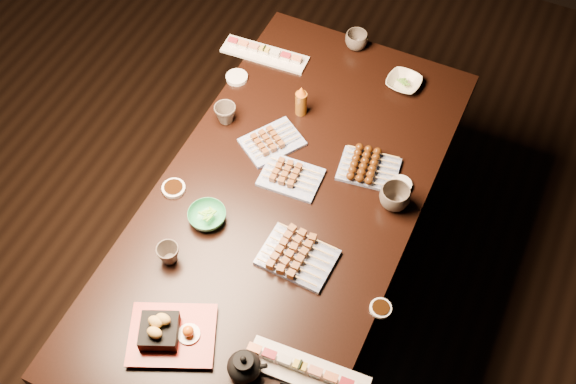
{
  "coord_description": "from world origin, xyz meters",
  "views": [
    {
      "loc": [
        1.01,
        -1.19,
        2.86
      ],
      "look_at": [
        0.4,
        0.12,
        0.77
      ],
      "focal_mm": 45.0,
      "sensor_mm": 36.0,
      "label": 1
    }
  ],
  "objects_px": {
    "yakitori_plate_right": "(297,254)",
    "teacup_far_right": "(356,40)",
    "teacup_far_left": "(225,114)",
    "sushi_platter_far": "(265,52)",
    "tempura_tray": "(171,331)",
    "edamame_bowl_cream": "(404,83)",
    "teapot": "(244,365)",
    "teacup_mid_right": "(395,197)",
    "yakitori_plate_left": "(272,139)",
    "sushi_platter_near": "(308,370)",
    "teacup_near_left": "(169,254)",
    "dining_table": "(283,258)",
    "condiment_bottle": "(301,100)",
    "yakitori_plate_center": "(291,174)",
    "edamame_bowl_green": "(207,216)"
  },
  "relations": [
    {
      "from": "yakitori_plate_center",
      "to": "edamame_bowl_green",
      "type": "height_order",
      "value": "yakitori_plate_center"
    },
    {
      "from": "teacup_far_right",
      "to": "teacup_mid_right",
      "type": "bearing_deg",
      "value": -58.41
    },
    {
      "from": "sushi_platter_far",
      "to": "yakitori_plate_left",
      "type": "relative_size",
      "value": 1.68
    },
    {
      "from": "tempura_tray",
      "to": "teapot",
      "type": "relative_size",
      "value": 2.17
    },
    {
      "from": "yakitori_plate_right",
      "to": "dining_table",
      "type": "bearing_deg",
      "value": 131.54
    },
    {
      "from": "teacup_far_left",
      "to": "yakitori_plate_left",
      "type": "bearing_deg",
      "value": -7.11
    },
    {
      "from": "condiment_bottle",
      "to": "teapot",
      "type": "bearing_deg",
      "value": -74.9
    },
    {
      "from": "dining_table",
      "to": "teacup_near_left",
      "type": "height_order",
      "value": "teacup_near_left"
    },
    {
      "from": "yakitori_plate_left",
      "to": "tempura_tray",
      "type": "bearing_deg",
      "value": -143.02
    },
    {
      "from": "sushi_platter_far",
      "to": "tempura_tray",
      "type": "bearing_deg",
      "value": 99.54
    },
    {
      "from": "teacup_mid_right",
      "to": "teacup_far_left",
      "type": "bearing_deg",
      "value": 172.62
    },
    {
      "from": "yakitori_plate_right",
      "to": "teacup_mid_right",
      "type": "xyz_separation_m",
      "value": [
        0.22,
        0.34,
        0.01
      ]
    },
    {
      "from": "teacup_near_left",
      "to": "sushi_platter_near",
      "type": "bearing_deg",
      "value": -15.92
    },
    {
      "from": "yakitori_plate_center",
      "to": "teacup_mid_right",
      "type": "bearing_deg",
      "value": 4.86
    },
    {
      "from": "teacup_mid_right",
      "to": "condiment_bottle",
      "type": "height_order",
      "value": "condiment_bottle"
    },
    {
      "from": "sushi_platter_far",
      "to": "teacup_far_right",
      "type": "relative_size",
      "value": 3.87
    },
    {
      "from": "edamame_bowl_cream",
      "to": "teapot",
      "type": "xyz_separation_m",
      "value": [
        -0.04,
        -1.32,
        0.04
      ]
    },
    {
      "from": "yakitori_plate_left",
      "to": "tempura_tray",
      "type": "height_order",
      "value": "tempura_tray"
    },
    {
      "from": "yakitori_plate_right",
      "to": "teacup_far_right",
      "type": "distance_m",
      "value": 1.03
    },
    {
      "from": "dining_table",
      "to": "teacup_near_left",
      "type": "distance_m",
      "value": 0.6
    },
    {
      "from": "edamame_bowl_cream",
      "to": "condiment_bottle",
      "type": "relative_size",
      "value": 0.95
    },
    {
      "from": "teacup_far_left",
      "to": "tempura_tray",
      "type": "bearing_deg",
      "value": -72.95
    },
    {
      "from": "teacup_mid_right",
      "to": "edamame_bowl_cream",
      "type": "bearing_deg",
      "value": 106.33
    },
    {
      "from": "dining_table",
      "to": "sushi_platter_far",
      "type": "xyz_separation_m",
      "value": [
        -0.38,
        0.64,
        0.4
      ]
    },
    {
      "from": "sushi_platter_near",
      "to": "tempura_tray",
      "type": "height_order",
      "value": "tempura_tray"
    },
    {
      "from": "yakitori_plate_right",
      "to": "yakitori_plate_left",
      "type": "height_order",
      "value": "yakitori_plate_right"
    },
    {
      "from": "sushi_platter_far",
      "to": "condiment_bottle",
      "type": "height_order",
      "value": "condiment_bottle"
    },
    {
      "from": "yakitori_plate_left",
      "to": "tempura_tray",
      "type": "relative_size",
      "value": 0.8
    },
    {
      "from": "edamame_bowl_green",
      "to": "teacup_mid_right",
      "type": "relative_size",
      "value": 1.23
    },
    {
      "from": "edamame_bowl_cream",
      "to": "teacup_far_right",
      "type": "distance_m",
      "value": 0.28
    },
    {
      "from": "tempura_tray",
      "to": "teacup_near_left",
      "type": "height_order",
      "value": "tempura_tray"
    },
    {
      "from": "sushi_platter_near",
      "to": "sushi_platter_far",
      "type": "relative_size",
      "value": 1.06
    },
    {
      "from": "sushi_platter_near",
      "to": "edamame_bowl_cream",
      "type": "distance_m",
      "value": 1.25
    },
    {
      "from": "dining_table",
      "to": "teacup_mid_right",
      "type": "height_order",
      "value": "teacup_mid_right"
    },
    {
      "from": "sushi_platter_near",
      "to": "edamame_bowl_green",
      "type": "distance_m",
      "value": 0.65
    },
    {
      "from": "yakitori_plate_left",
      "to": "teapot",
      "type": "relative_size",
      "value": 1.73
    },
    {
      "from": "dining_table",
      "to": "tempura_tray",
      "type": "distance_m",
      "value": 0.73
    },
    {
      "from": "teapot",
      "to": "dining_table",
      "type": "bearing_deg",
      "value": 82.64
    },
    {
      "from": "yakitori_plate_right",
      "to": "edamame_bowl_cream",
      "type": "xyz_separation_m",
      "value": [
        0.05,
        0.89,
        -0.01
      ]
    },
    {
      "from": "yakitori_plate_left",
      "to": "condiment_bottle",
      "type": "xyz_separation_m",
      "value": [
        0.03,
        0.18,
        0.04
      ]
    },
    {
      "from": "yakitori_plate_left",
      "to": "condiment_bottle",
      "type": "bearing_deg",
      "value": 22.75
    },
    {
      "from": "sushi_platter_near",
      "to": "edamame_bowl_green",
      "type": "height_order",
      "value": "sushi_platter_near"
    },
    {
      "from": "teacup_near_left",
      "to": "tempura_tray",
      "type": "bearing_deg",
      "value": -57.86
    },
    {
      "from": "teacup_far_left",
      "to": "edamame_bowl_cream",
      "type": "bearing_deg",
      "value": 39.65
    },
    {
      "from": "teacup_mid_right",
      "to": "teacup_far_right",
      "type": "distance_m",
      "value": 0.79
    },
    {
      "from": "yakitori_plate_left",
      "to": "teacup_mid_right",
      "type": "bearing_deg",
      "value": -64.26
    },
    {
      "from": "teacup_far_left",
      "to": "yakitori_plate_right",
      "type": "bearing_deg",
      "value": -41.06
    },
    {
      "from": "yakitori_plate_center",
      "to": "teacup_near_left",
      "type": "distance_m",
      "value": 0.53
    },
    {
      "from": "yakitori_plate_right",
      "to": "yakitori_plate_left",
      "type": "xyz_separation_m",
      "value": [
        -0.29,
        0.41,
        -0.0
      ]
    },
    {
      "from": "edamame_bowl_cream",
      "to": "tempura_tray",
      "type": "xyz_separation_m",
      "value": [
        -0.29,
        -1.31,
        0.03
      ]
    }
  ]
}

